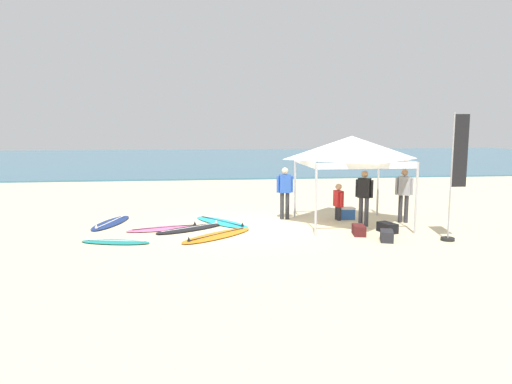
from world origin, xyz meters
TOP-DOWN VIEW (x-y plane):
  - ground_plane at (0.00, 0.00)m, footprint 80.00×80.00m
  - sea at (0.00, 31.06)m, footprint 80.00×36.00m
  - canopy_tent at (3.09, 0.07)m, footprint 3.02×3.02m
  - surfboard_navy at (-4.33, 1.07)m, footprint 1.21×2.45m
  - surfboard_cyan at (-0.86, 0.75)m, footprint 1.99×2.43m
  - surfboard_teal at (-3.76, -1.51)m, footprint 1.91×0.90m
  - surfboard_orange at (-1.07, -1.08)m, footprint 2.33×2.20m
  - surfboard_pink at (-2.58, 0.04)m, footprint 2.33×1.20m
  - surfboard_black at (-1.82, -0.07)m, footprint 2.24×1.76m
  - person_grey at (4.89, 0.20)m, footprint 0.52×0.33m
  - person_black at (3.44, -0.18)m, footprint 0.46×0.39m
  - person_blue at (1.24, 1.18)m, footprint 0.55×0.22m
  - person_red at (2.95, 0.84)m, footprint 0.27×0.55m
  - banner_flag at (5.16, -2.26)m, footprint 0.60×0.36m
  - gear_bag_near_tent at (3.41, -2.11)m, footprint 0.50×0.67m
  - gear_bag_by_pole at (2.90, -1.35)m, footprint 0.42×0.65m
  - gear_bag_on_sand at (3.83, -1.11)m, footprint 0.49×0.67m
  - cooler_box at (3.27, 0.96)m, footprint 0.50×0.36m

SIDE VIEW (x-z plane):
  - ground_plane at x=0.00m, z-range 0.00..0.00m
  - surfboard_orange at x=-1.07m, z-range -0.06..0.13m
  - surfboard_cyan at x=-0.86m, z-range -0.06..0.13m
  - surfboard_navy at x=-4.33m, z-range -0.06..0.13m
  - surfboard_black at x=-1.82m, z-range -0.06..0.13m
  - surfboard_pink at x=-2.58m, z-range -0.06..0.13m
  - surfboard_teal at x=-3.76m, z-range -0.06..0.13m
  - sea at x=0.00m, z-range 0.00..0.10m
  - gear_bag_near_tent at x=3.41m, z-range 0.00..0.28m
  - gear_bag_by_pole at x=2.90m, z-range 0.00..0.28m
  - gear_bag_on_sand at x=3.83m, z-range 0.00..0.28m
  - cooler_box at x=3.27m, z-range 0.00..0.39m
  - person_red at x=2.95m, z-range 0.06..1.26m
  - person_grey at x=4.89m, z-range 0.13..1.84m
  - person_black at x=3.44m, z-range 0.13..1.84m
  - person_blue at x=1.24m, z-range 0.13..1.84m
  - banner_flag at x=5.16m, z-range -0.13..3.27m
  - canopy_tent at x=3.09m, z-range 1.01..3.76m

